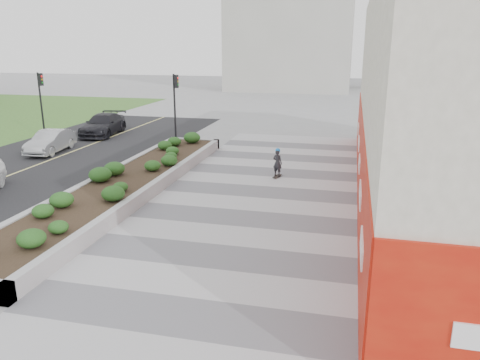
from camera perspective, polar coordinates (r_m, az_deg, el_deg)
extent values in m
plane|color=gray|center=(12.27, -5.09, -12.78)|extent=(160.00, 160.00, 0.00)
cube|color=#A8A8AD|center=(14.85, -1.42, -7.34)|extent=(8.00, 36.00, 0.01)
cube|color=#B8B19D|center=(19.56, 23.94, 9.15)|extent=(6.00, 24.00, 8.00)
cube|color=#B8260E|center=(19.67, 14.56, 2.63)|extent=(0.12, 24.00, 3.00)
cube|color=#9E9EA0|center=(28.10, -5.59, 4.49)|extent=(3.00, 0.30, 0.55)
cube|color=#9E9EA0|center=(20.83, -17.03, -0.30)|extent=(0.30, 18.00, 0.55)
cube|color=#9E9EA0|center=(19.62, -10.19, -0.83)|extent=(0.30, 18.00, 0.55)
cube|color=#2D2116|center=(20.20, -13.71, -0.63)|extent=(2.40, 17.40, 0.50)
cylinder|color=black|center=(29.94, -7.96, 8.68)|extent=(0.12, 0.12, 4.20)
cube|color=black|center=(29.71, -7.75, 11.83)|extent=(0.18, 0.28, 0.80)
cylinder|color=black|center=(33.95, -23.07, 8.43)|extent=(0.12, 0.12, 4.20)
cube|color=black|center=(33.70, -23.13, 11.21)|extent=(0.18, 0.28, 0.80)
cube|color=#ADAAA3|center=(65.84, 6.35, 19.63)|extent=(16.00, 12.00, 20.00)
cylinder|color=#595654|center=(14.74, 0.47, -7.53)|extent=(0.44, 0.44, 0.01)
cube|color=black|center=(21.75, 4.55, 0.49)|extent=(0.36, 0.75, 0.02)
imported|color=black|center=(21.59, 4.59, 2.09)|extent=(0.53, 0.44, 1.24)
sphere|color=blue|center=(21.46, 4.62, 3.60)|extent=(0.23, 0.23, 0.23)
imported|color=#A7AAAE|center=(28.75, -22.09, 4.37)|extent=(1.77, 3.96, 1.26)
imported|color=black|center=(33.30, -16.35, 6.50)|extent=(2.59, 5.06, 1.41)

